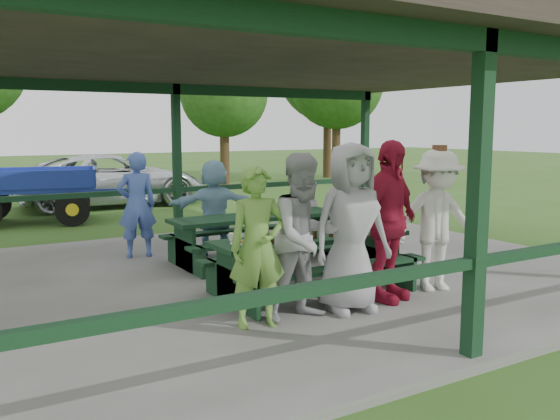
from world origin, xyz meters
TOP-DOWN VIEW (x-y plane):
  - ground at (0.00, 0.00)m, footprint 90.00×90.00m
  - concrete_slab at (0.00, 0.00)m, footprint 10.00×8.00m
  - pavilion_structure at (0.00, 0.00)m, footprint 10.60×8.60m
  - picnic_table_near at (-0.08, -1.20)m, footprint 2.70×1.39m
  - picnic_table_far at (0.19, 0.80)m, footprint 2.83×1.39m
  - table_setting at (-0.27, -1.17)m, footprint 2.34×0.45m
  - contestant_green at (-1.34, -2.03)m, footprint 0.71×0.54m
  - contestant_grey_left at (-0.77, -2.08)m, footprint 0.95×0.76m
  - contestant_grey_mid at (-0.14, -2.10)m, footprint 1.04×0.74m
  - contestant_red at (0.51, -2.00)m, footprint 1.26×0.82m
  - contestant_white_fedora at (1.39, -1.96)m, footprint 1.36×1.04m
  - spectator_lblue at (-0.20, 1.60)m, footprint 1.58×0.88m
  - spectator_blue at (-1.38, 2.06)m, footprint 0.68×0.49m
  - spectator_grey at (1.70, 1.79)m, footprint 0.87×0.74m
  - pickup_truck at (0.25, 9.69)m, footprint 5.42×2.55m
  - farm_trailer at (-2.25, 7.45)m, footprint 4.02×2.28m
  - tree_mid at (5.55, 13.23)m, footprint 3.34×3.34m
  - tree_right at (10.50, 12.77)m, footprint 3.88×3.88m
  - tree_far_right at (11.40, 14.68)m, footprint 4.47×4.47m

SIDE VIEW (x-z plane):
  - ground at x=0.00m, z-range 0.00..0.00m
  - concrete_slab at x=0.00m, z-range 0.00..0.10m
  - picnic_table_near at x=-0.08m, z-range 0.20..0.95m
  - picnic_table_far at x=0.19m, z-range 0.21..0.96m
  - farm_trailer at x=-2.25m, z-range -0.01..1.39m
  - pickup_truck at x=0.25m, z-range 0.00..1.50m
  - table_setting at x=-0.27m, z-range 0.83..0.93m
  - spectator_grey at x=1.70m, z-range 0.10..1.67m
  - spectator_lblue at x=-0.20m, z-range 0.10..1.72m
  - contestant_green at x=-1.34m, z-range 0.10..1.85m
  - spectator_blue at x=-1.38m, z-range 0.10..1.86m
  - contestant_grey_left at x=-0.77m, z-range 0.10..1.97m
  - contestant_white_fedora at x=1.39m, z-range 0.08..2.00m
  - contestant_grey_mid at x=-0.14m, z-range 0.10..2.08m
  - contestant_red at x=0.51m, z-range 0.10..2.10m
  - pavilion_structure at x=0.00m, z-range 1.55..4.79m
  - tree_mid at x=5.55m, z-range 0.92..6.14m
  - tree_right at x=10.50m, z-range 1.07..7.13m
  - tree_far_right at x=11.40m, z-range 1.24..8.22m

